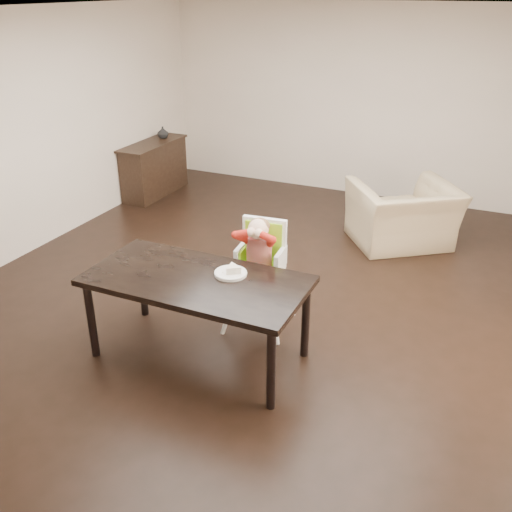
{
  "coord_description": "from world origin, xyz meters",
  "views": [
    {
      "loc": [
        2.02,
        -4.7,
        2.9
      ],
      "look_at": [
        0.19,
        -0.67,
        0.78
      ],
      "focal_mm": 40.0,
      "sensor_mm": 36.0,
      "label": 1
    }
  ],
  "objects_px": {
    "dining_table": "(197,287)",
    "sideboard": "(154,168)",
    "armchair": "(404,205)",
    "high_chair": "(260,250)"
  },
  "relations": [
    {
      "from": "dining_table",
      "to": "armchair",
      "type": "relative_size",
      "value": 1.55
    },
    {
      "from": "high_chair",
      "to": "armchair",
      "type": "distance_m",
      "value": 2.52
    },
    {
      "from": "armchair",
      "to": "sideboard",
      "type": "bearing_deg",
      "value": -41.04
    },
    {
      "from": "high_chair",
      "to": "armchair",
      "type": "xyz_separation_m",
      "value": [
        0.83,
        2.37,
        -0.25
      ]
    },
    {
      "from": "dining_table",
      "to": "sideboard",
      "type": "relative_size",
      "value": 1.43
    },
    {
      "from": "armchair",
      "to": "sideboard",
      "type": "relative_size",
      "value": 0.92
    },
    {
      "from": "sideboard",
      "to": "high_chair",
      "type": "bearing_deg",
      "value": -42.59
    },
    {
      "from": "high_chair",
      "to": "armchair",
      "type": "height_order",
      "value": "high_chair"
    },
    {
      "from": "sideboard",
      "to": "armchair",
      "type": "bearing_deg",
      "value": -5.03
    },
    {
      "from": "dining_table",
      "to": "sideboard",
      "type": "xyz_separation_m",
      "value": [
        -2.67,
        3.38,
        -0.27
      ]
    }
  ]
}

